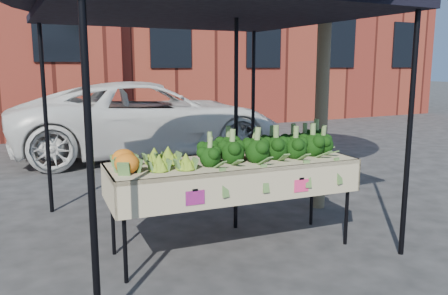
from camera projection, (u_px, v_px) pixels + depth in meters
ground at (230, 252)px, 4.50m from camera, size 90.00×90.00×0.00m
table at (233, 206)px, 4.49m from camera, size 2.45×0.97×0.90m
canopy at (203, 107)px, 4.85m from camera, size 3.16×3.16×2.74m
broccoli_heap at (267, 143)px, 4.58m from camera, size 1.63×0.60×0.29m
romanesco_cluster at (166, 155)px, 4.13m from camera, size 0.46×0.60×0.23m
cauliflower_pair at (125, 159)px, 4.00m from camera, size 0.26×0.46×0.20m
vehicle at (147, 20)px, 8.99m from camera, size 1.77×2.64×5.38m
street_tree at (325, 14)px, 5.52m from camera, size 2.46×2.46×4.85m
building_right at (244, 2)px, 17.84m from camera, size 12.00×8.00×8.50m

